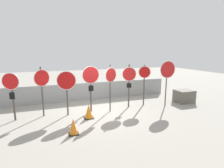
# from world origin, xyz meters

# --- Properties ---
(ground_plane) EXTENTS (40.00, 40.00, 0.00)m
(ground_plane) POSITION_xyz_m (0.00, 0.00, 0.00)
(ground_plane) COLOR gray
(fence_back) EXTENTS (10.61, 0.12, 1.08)m
(fence_back) POSITION_xyz_m (0.00, 2.44, 0.54)
(fence_back) COLOR gray
(fence_back) RESTS_ON ground
(stop_sign_0) EXTENTS (0.71, 0.26, 2.14)m
(stop_sign_0) POSITION_xyz_m (-3.89, 0.15, 1.49)
(stop_sign_0) COLOR #474238
(stop_sign_0) RESTS_ON ground
(stop_sign_1) EXTENTS (0.67, 0.44, 2.34)m
(stop_sign_1) POSITION_xyz_m (-2.67, 0.30, 1.63)
(stop_sign_1) COLOR #474238
(stop_sign_1) RESTS_ON ground
(stop_sign_2) EXTENTS (0.88, 0.16, 2.14)m
(stop_sign_2) POSITION_xyz_m (-1.60, 0.02, 1.53)
(stop_sign_2) COLOR #474238
(stop_sign_2) RESTS_ON ground
(stop_sign_3) EXTENTS (0.87, 0.17, 2.32)m
(stop_sign_3) POSITION_xyz_m (-0.42, 0.16, 1.64)
(stop_sign_3) COLOR #474238
(stop_sign_3) RESTS_ON ground
(stop_sign_4) EXTENTS (0.67, 0.34, 2.39)m
(stop_sign_4) POSITION_xyz_m (0.52, -0.13, 1.69)
(stop_sign_4) COLOR #474238
(stop_sign_4) RESTS_ON ground
(stop_sign_5) EXTENTS (0.72, 0.28, 2.35)m
(stop_sign_5) POSITION_xyz_m (1.66, 0.16, 1.59)
(stop_sign_5) COLOR #474238
(stop_sign_5) RESTS_ON ground
(stop_sign_6) EXTENTS (0.62, 0.30, 2.30)m
(stop_sign_6) POSITION_xyz_m (2.62, 0.22, 1.61)
(stop_sign_6) COLOR #474238
(stop_sign_6) RESTS_ON ground
(stop_sign_7) EXTENTS (0.93, 0.12, 2.52)m
(stop_sign_7) POSITION_xyz_m (3.70, -0.35, 1.88)
(stop_sign_7) COLOR #474238
(stop_sign_7) RESTS_ON ground
(traffic_cone_0) EXTENTS (0.36, 0.36, 0.62)m
(traffic_cone_0) POSITION_xyz_m (-1.60, -2.03, 0.31)
(traffic_cone_0) COLOR black
(traffic_cone_0) RESTS_ON ground
(traffic_cone_1) EXTENTS (0.43, 0.43, 0.65)m
(traffic_cone_1) POSITION_xyz_m (-0.73, -0.67, 0.32)
(traffic_cone_1) COLOR black
(traffic_cone_1) RESTS_ON ground
(storage_crate) EXTENTS (1.04, 0.84, 0.73)m
(storage_crate) POSITION_xyz_m (5.24, -0.04, 0.37)
(storage_crate) COLOR #605B51
(storage_crate) RESTS_ON ground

